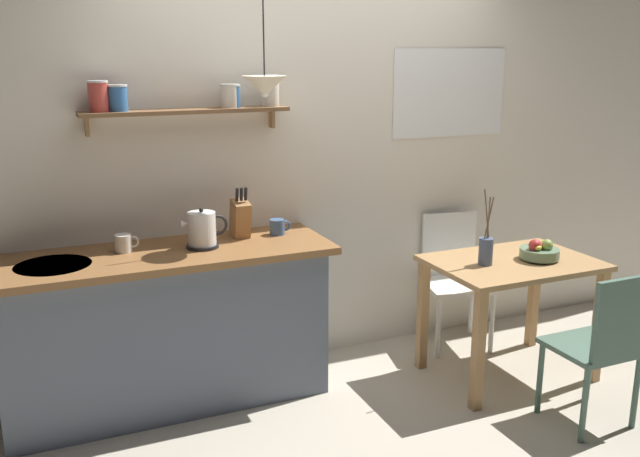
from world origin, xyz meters
TOP-DOWN VIEW (x-y plane):
  - ground_plane at (0.00, 0.00)m, footprint 14.00×14.00m
  - back_wall at (0.20, 0.65)m, footprint 6.80×0.11m
  - kitchen_counter at (-1.00, 0.32)m, footprint 1.83×0.63m
  - wall_shelf at (-0.78, 0.49)m, footprint 1.14×0.20m
  - dining_table at (0.98, -0.15)m, footprint 0.97×0.68m
  - dining_chair_near at (1.02, -0.85)m, footprint 0.42×0.39m
  - dining_chair_far at (0.96, 0.42)m, footprint 0.51×0.49m
  - fruit_bowl at (1.13, -0.21)m, footprint 0.23×0.23m
  - twig_vase at (0.78, -0.16)m, footprint 0.08×0.08m
  - electric_kettle at (-0.78, 0.29)m, footprint 0.26×0.18m
  - knife_block at (-0.53, 0.41)m, footprint 0.09×0.17m
  - coffee_mug_by_sink at (-1.19, 0.38)m, footprint 0.13×0.09m
  - coffee_mug_spare at (-0.31, 0.39)m, footprint 0.13×0.09m
  - pendant_lamp at (-0.42, 0.26)m, footprint 0.24×0.24m

SIDE VIEW (x-z plane):
  - ground_plane at x=0.00m, z-range 0.00..0.00m
  - kitchen_counter at x=-1.00m, z-range 0.01..0.91m
  - dining_chair_near at x=1.02m, z-range 0.05..0.92m
  - dining_chair_far at x=0.96m, z-range 0.05..0.93m
  - dining_table at x=0.98m, z-range 0.24..0.98m
  - fruit_bowl at x=1.13m, z-range 0.72..0.86m
  - twig_vase at x=0.78m, z-range 0.60..1.05m
  - coffee_mug_spare at x=-0.31m, z-range 0.90..0.99m
  - coffee_mug_by_sink at x=-1.19m, z-range 0.90..1.00m
  - electric_kettle at x=-0.78m, z-range 0.89..1.11m
  - knife_block at x=-0.53m, z-range 0.87..1.17m
  - back_wall at x=0.20m, z-range 0.00..2.70m
  - wall_shelf at x=-0.78m, z-range 1.53..1.83m
  - pendant_lamp at x=-0.42m, z-range 1.49..2.04m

